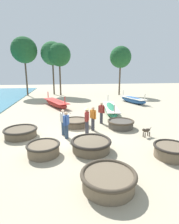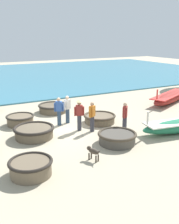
# 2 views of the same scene
# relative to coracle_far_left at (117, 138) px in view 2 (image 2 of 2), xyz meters

# --- Properties ---
(ground_plane) EXTENTS (80.00, 80.00, 0.00)m
(ground_plane) POSITION_rel_coracle_far_left_xyz_m (-3.19, -1.39, -0.29)
(ground_plane) COLOR tan
(sea) EXTENTS (28.00, 52.00, 0.10)m
(sea) POSITION_rel_coracle_far_left_xyz_m (-23.51, 2.61, -0.24)
(sea) COLOR teal
(sea) RESTS_ON ground
(coracle_far_left) EXTENTS (1.80, 1.80, 0.53)m
(coracle_far_left) POSITION_rel_coracle_far_left_xyz_m (0.00, 0.00, 0.00)
(coracle_far_left) COLOR #4C473F
(coracle_far_left) RESTS_ON ground
(coracle_nearest) EXTENTS (1.97, 1.97, 0.56)m
(coracle_nearest) POSITION_rel_coracle_far_left_xyz_m (-2.53, -3.13, 0.01)
(coracle_nearest) COLOR brown
(coracle_nearest) RESTS_ON ground
(coracle_front_left) EXTENTS (1.58, 1.58, 0.58)m
(coracle_front_left) POSITION_rel_coracle_far_left_xyz_m (0.93, -4.30, 0.02)
(coracle_front_left) COLOR brown
(coracle_front_left) RESTS_ON ground
(coracle_beside_post) EXTENTS (1.93, 1.93, 0.52)m
(coracle_beside_post) POSITION_rel_coracle_far_left_xyz_m (-6.34, -0.71, -0.00)
(coracle_beside_post) COLOR brown
(coracle_beside_post) RESTS_ON ground
(coracle_front_right) EXTENTS (1.83, 1.83, 0.48)m
(coracle_front_right) POSITION_rel_coracle_far_left_xyz_m (-3.00, 0.84, -0.03)
(coracle_front_right) COLOR brown
(coracle_front_right) RESTS_ON ground
(coracle_far_right) EXTENTS (1.55, 1.55, 0.56)m
(coracle_far_right) POSITION_rel_coracle_far_left_xyz_m (-4.77, -3.24, 0.01)
(coracle_far_right) COLOR brown
(coracle_far_right) RESTS_ON ground
(long_boat_blue_hull) EXTENTS (3.10, 5.30, 1.36)m
(long_boat_blue_hull) POSITION_rel_coracle_far_left_xyz_m (-4.64, 7.94, 0.10)
(long_boat_blue_hull) COLOR maroon
(long_boat_blue_hull) RESTS_ON ground
(fisherman_with_hat) EXTENTS (0.35, 0.48, 1.57)m
(fisherman_with_hat) POSITION_rel_coracle_far_left_xyz_m (-3.68, -1.35, 0.55)
(fisherman_with_hat) COLOR #2D425B
(fisherman_with_hat) RESTS_ON ground
(fisherman_hauling) EXTENTS (0.36, 0.47, 1.57)m
(fisherman_hauling) POSITION_rel_coracle_far_left_xyz_m (-3.85, -0.77, 0.55)
(fisherman_hauling) COLOR #2D425B
(fisherman_hauling) RESTS_ON ground
(fisherman_crouching) EXTENTS (0.36, 0.51, 1.67)m
(fisherman_crouching) POSITION_rel_coracle_far_left_xyz_m (-2.41, -0.74, 0.67)
(fisherman_crouching) COLOR #383842
(fisherman_crouching) RESTS_ON ground
(fisherman_standing_left) EXTENTS (0.38, 0.45, 1.57)m
(fisherman_standing_left) POSITION_rel_coracle_far_left_xyz_m (-1.96, -0.23, 0.55)
(fisherman_standing_left) COLOR #383842
(fisherman_standing_left) RESTS_ON ground
(fisherman_by_coracle) EXTENTS (0.42, 0.39, 1.57)m
(fisherman_by_coracle) POSITION_rel_coracle_far_left_xyz_m (-1.09, 1.20, 0.55)
(fisherman_by_coracle) COLOR #383842
(fisherman_by_coracle) RESTS_ON ground
(dog) EXTENTS (0.66, 0.36, 0.55)m
(dog) POSITION_rel_coracle_far_left_xyz_m (0.95, -1.80, 0.08)
(dog) COLOR #3D3328
(dog) RESTS_ON ground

